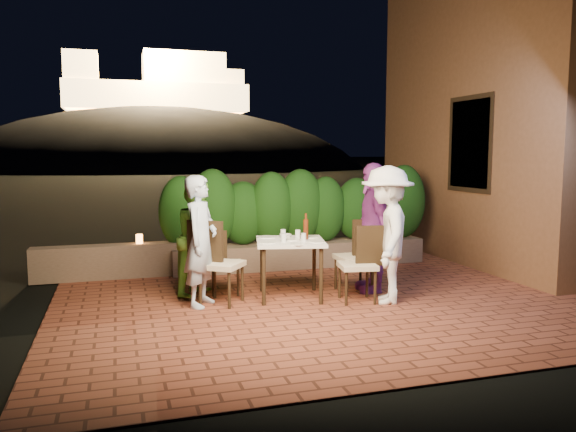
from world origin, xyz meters
name	(u,v)px	position (x,y,z in m)	size (l,w,h in m)	color
ground	(343,304)	(0.00, 0.00, -0.02)	(400.00, 400.00, 0.00)	black
terrace_floor	(329,299)	(0.00, 0.50, -0.07)	(7.00, 6.00, 0.15)	brown
building_wall	(494,115)	(3.60, 2.00, 2.50)	(1.60, 5.00, 5.00)	brown
window_pane	(471,144)	(2.82, 1.50, 2.00)	(0.08, 1.00, 1.40)	black
window_frame	(471,144)	(2.81, 1.50, 2.00)	(0.06, 1.15, 1.55)	black
planter	(301,254)	(0.20, 2.30, 0.20)	(4.20, 0.55, 0.40)	brown
hedge	(301,209)	(0.20, 2.30, 0.95)	(4.00, 0.70, 1.10)	#153D10
parapet	(110,262)	(-2.80, 2.30, 0.25)	(2.20, 0.30, 0.50)	brown
hill	(160,203)	(2.00, 60.00, -4.00)	(52.00, 40.00, 22.00)	black
fortress	(157,75)	(2.00, 60.00, 10.50)	(26.00, 8.00, 8.00)	#FFCC7A
dining_table	(290,269)	(-0.55, 0.45, 0.38)	(0.86, 0.86, 0.75)	white
plate_nw	(268,243)	(-0.89, 0.31, 0.76)	(0.20, 0.20, 0.01)	white
plate_sw	(267,237)	(-0.79, 0.75, 0.76)	(0.24, 0.24, 0.01)	white
plate_ne	(317,242)	(-0.29, 0.19, 0.76)	(0.20, 0.20, 0.01)	white
plate_se	(310,237)	(-0.23, 0.59, 0.76)	(0.23, 0.23, 0.01)	white
plate_centre	(291,240)	(-0.54, 0.44, 0.76)	(0.22, 0.22, 0.01)	white
plate_front	(298,244)	(-0.56, 0.10, 0.76)	(0.20, 0.20, 0.01)	white
glass_nw	(284,238)	(-0.68, 0.32, 0.81)	(0.07, 0.07, 0.11)	silver
glass_sw	(283,234)	(-0.59, 0.65, 0.81)	(0.07, 0.07, 0.11)	silver
glass_ne	(304,237)	(-0.42, 0.30, 0.80)	(0.06, 0.06, 0.11)	silver
glass_se	(298,234)	(-0.42, 0.53, 0.81)	(0.07, 0.07, 0.12)	silver
beer_bottle	(306,226)	(-0.34, 0.47, 0.92)	(0.07, 0.07, 0.34)	#4F1F0D
bowl	(286,235)	(-0.53, 0.73, 0.77)	(0.15, 0.15, 0.04)	white
chair_left_front	(221,263)	(-1.45, 0.42, 0.51)	(0.48, 0.48, 1.03)	black
chair_left_back	(226,262)	(-1.31, 0.90, 0.42)	(0.39, 0.39, 0.84)	black
chair_right_front	(357,264)	(0.19, 0.02, 0.48)	(0.44, 0.44, 0.96)	black
chair_right_back	(354,256)	(0.36, 0.49, 0.49)	(0.45, 0.45, 0.98)	black
diner_blue	(201,241)	(-1.70, 0.40, 0.80)	(0.58, 0.38, 1.60)	#AFC4E1
diner_green	(199,237)	(-1.65, 0.95, 0.76)	(0.74, 0.57, 1.52)	#74C83E
diner_white	(387,235)	(0.53, -0.12, 0.85)	(1.10, 0.63, 1.71)	white
diner_purple	(373,227)	(0.61, 0.47, 0.87)	(1.02, 0.42, 1.73)	#782A7E
parapet_lamp	(139,239)	(-2.36, 2.30, 0.57)	(0.10, 0.10, 0.14)	orange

